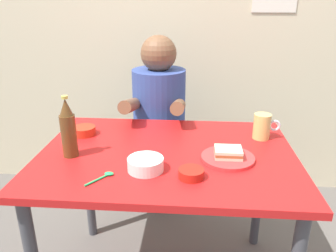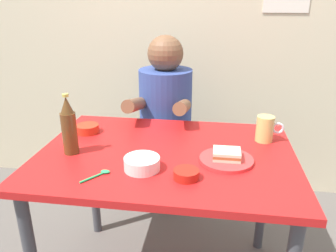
{
  "view_description": "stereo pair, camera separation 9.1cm",
  "coord_description": "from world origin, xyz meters",
  "px_view_note": "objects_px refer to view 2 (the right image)",
  "views": [
    {
      "loc": [
        0.11,
        -1.29,
        1.36
      ],
      "look_at": [
        0.0,
        0.05,
        0.84
      ],
      "focal_mm": 35.29,
      "sensor_mm": 36.0,
      "label": 1
    },
    {
      "loc": [
        0.2,
        -1.28,
        1.36
      ],
      "look_at": [
        0.0,
        0.05,
        0.84
      ],
      "focal_mm": 35.29,
      "sensor_mm": 36.0,
      "label": 2
    }
  ],
  "objects_px": {
    "sandwich": "(227,154)",
    "beer_bottle": "(69,127)",
    "rice_bowl_white": "(142,163)",
    "plate_orange": "(226,160)",
    "beer_mug": "(265,129)",
    "dining_table": "(166,171)",
    "person_seated": "(165,103)",
    "stool": "(166,164)"
  },
  "relations": [
    {
      "from": "stool",
      "to": "rice_bowl_white",
      "type": "relative_size",
      "value": 3.21
    },
    {
      "from": "rice_bowl_white",
      "to": "beer_bottle",
      "type": "bearing_deg",
      "value": 163.15
    },
    {
      "from": "dining_table",
      "to": "rice_bowl_white",
      "type": "bearing_deg",
      "value": -112.05
    },
    {
      "from": "dining_table",
      "to": "sandwich",
      "type": "xyz_separation_m",
      "value": [
        0.26,
        -0.05,
        0.13
      ]
    },
    {
      "from": "plate_orange",
      "to": "beer_bottle",
      "type": "distance_m",
      "value": 0.67
    },
    {
      "from": "person_seated",
      "to": "rice_bowl_white",
      "type": "distance_m",
      "value": 0.79
    },
    {
      "from": "stool",
      "to": "person_seated",
      "type": "distance_m",
      "value": 0.42
    },
    {
      "from": "dining_table",
      "to": "stool",
      "type": "xyz_separation_m",
      "value": [
        -0.1,
        0.63,
        -0.3
      ]
    },
    {
      "from": "stool",
      "to": "beer_bottle",
      "type": "relative_size",
      "value": 1.72
    },
    {
      "from": "person_seated",
      "to": "rice_bowl_white",
      "type": "bearing_deg",
      "value": -87.68
    },
    {
      "from": "plate_orange",
      "to": "rice_bowl_white",
      "type": "xyz_separation_m",
      "value": [
        -0.33,
        -0.12,
        0.02
      ]
    },
    {
      "from": "person_seated",
      "to": "sandwich",
      "type": "distance_m",
      "value": 0.76
    },
    {
      "from": "dining_table",
      "to": "plate_orange",
      "type": "bearing_deg",
      "value": -11.95
    },
    {
      "from": "person_seated",
      "to": "plate_orange",
      "type": "height_order",
      "value": "person_seated"
    },
    {
      "from": "dining_table",
      "to": "person_seated",
      "type": "distance_m",
      "value": 0.64
    },
    {
      "from": "dining_table",
      "to": "person_seated",
      "type": "height_order",
      "value": "person_seated"
    },
    {
      "from": "beer_bottle",
      "to": "plate_orange",
      "type": "bearing_deg",
      "value": 1.35
    },
    {
      "from": "beer_bottle",
      "to": "rice_bowl_white",
      "type": "xyz_separation_m",
      "value": [
        0.33,
        -0.1,
        -0.09
      ]
    },
    {
      "from": "beer_mug",
      "to": "rice_bowl_white",
      "type": "bearing_deg",
      "value": -144.9
    },
    {
      "from": "stool",
      "to": "beer_mug",
      "type": "bearing_deg",
      "value": -39.83
    },
    {
      "from": "plate_orange",
      "to": "beer_mug",
      "type": "xyz_separation_m",
      "value": [
        0.18,
        0.24,
        0.05
      ]
    },
    {
      "from": "stool",
      "to": "plate_orange",
      "type": "xyz_separation_m",
      "value": [
        0.36,
        -0.68,
        0.4
      ]
    },
    {
      "from": "plate_orange",
      "to": "sandwich",
      "type": "xyz_separation_m",
      "value": [
        0.0,
        0.0,
        0.02
      ]
    },
    {
      "from": "plate_orange",
      "to": "sandwich",
      "type": "bearing_deg",
      "value": 90.0
    },
    {
      "from": "person_seated",
      "to": "sandwich",
      "type": "bearing_deg",
      "value": -62.06
    },
    {
      "from": "dining_table",
      "to": "beer_bottle",
      "type": "bearing_deg",
      "value": -170.16
    },
    {
      "from": "beer_mug",
      "to": "rice_bowl_white",
      "type": "relative_size",
      "value": 0.9
    },
    {
      "from": "stool",
      "to": "beer_mug",
      "type": "height_order",
      "value": "beer_mug"
    },
    {
      "from": "beer_mug",
      "to": "stool",
      "type": "bearing_deg",
      "value": 140.17
    },
    {
      "from": "beer_bottle",
      "to": "sandwich",
      "type": "bearing_deg",
      "value": 1.35
    },
    {
      "from": "stool",
      "to": "sandwich",
      "type": "distance_m",
      "value": 0.88
    },
    {
      "from": "person_seated",
      "to": "beer_mug",
      "type": "bearing_deg",
      "value": -39.11
    },
    {
      "from": "stool",
      "to": "sandwich",
      "type": "height_order",
      "value": "sandwich"
    },
    {
      "from": "person_seated",
      "to": "rice_bowl_white",
      "type": "xyz_separation_m",
      "value": [
        0.03,
        -0.79,
        0.0
      ]
    },
    {
      "from": "person_seated",
      "to": "rice_bowl_white",
      "type": "relative_size",
      "value": 5.14
    },
    {
      "from": "dining_table",
      "to": "plate_orange",
      "type": "relative_size",
      "value": 5.0
    },
    {
      "from": "sandwich",
      "to": "rice_bowl_white",
      "type": "height_order",
      "value": "same"
    },
    {
      "from": "person_seated",
      "to": "rice_bowl_white",
      "type": "height_order",
      "value": "person_seated"
    },
    {
      "from": "plate_orange",
      "to": "stool",
      "type": "bearing_deg",
      "value": 117.55
    },
    {
      "from": "sandwich",
      "to": "beer_bottle",
      "type": "bearing_deg",
      "value": -178.65
    },
    {
      "from": "dining_table",
      "to": "beer_bottle",
      "type": "height_order",
      "value": "beer_bottle"
    },
    {
      "from": "plate_orange",
      "to": "beer_bottle",
      "type": "xyz_separation_m",
      "value": [
        -0.66,
        -0.02,
        0.11
      ]
    }
  ]
}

